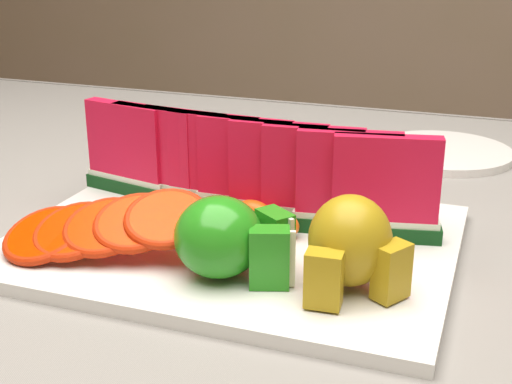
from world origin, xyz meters
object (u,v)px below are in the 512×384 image
Objects in this scene: apple_cluster at (228,239)px; side_plate at (442,152)px; platter at (234,242)px; fork at (163,136)px; pear_cluster at (351,245)px.

side_plate is (0.13, 0.43, -0.04)m from apple_cluster.
side_plate is (0.15, 0.36, -0.00)m from platter.
fork is at bearing -173.43° from side_plate.
apple_cluster is at bearing -173.90° from pear_cluster.
side_plate is at bearing 86.08° from pear_cluster.
apple_cluster is 0.45m from side_plate.
apple_cluster is 1.13× the size of pear_cluster.
apple_cluster is 0.47m from fork.
fork is at bearing 133.06° from pear_cluster.
pear_cluster reaches higher than fork.
apple_cluster reaches higher than fork.
platter is 0.09m from apple_cluster.
apple_cluster reaches higher than side_plate.
side_plate is at bearing 73.63° from apple_cluster.
fork is (-0.26, 0.39, -0.04)m from apple_cluster.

